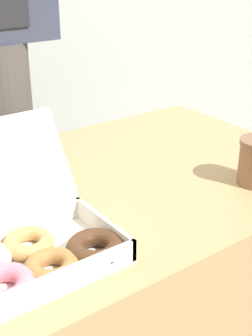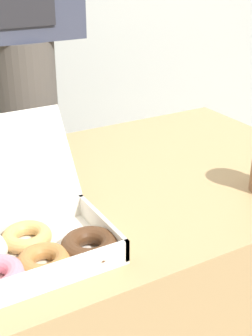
# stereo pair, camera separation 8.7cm
# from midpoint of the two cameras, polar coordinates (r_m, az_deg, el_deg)

# --- Properties ---
(table) EXTENTS (1.06, 0.72, 0.74)m
(table) POSITION_cam_midpoint_polar(r_m,az_deg,el_deg) (1.34, -3.16, -15.78)
(table) COLOR tan
(table) RESTS_ON ground_plane
(donut_box) EXTENTS (0.30, 0.32, 0.21)m
(donut_box) POSITION_cam_midpoint_polar(r_m,az_deg,el_deg) (0.85, -14.29, -9.42)
(donut_box) COLOR white
(donut_box) RESTS_ON table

